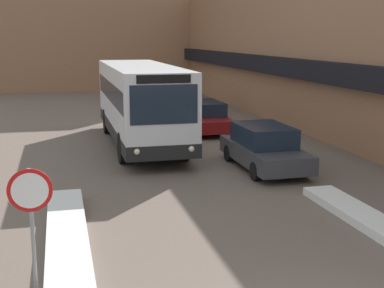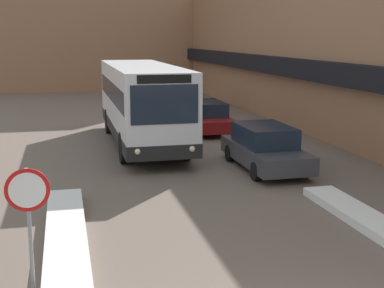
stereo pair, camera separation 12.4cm
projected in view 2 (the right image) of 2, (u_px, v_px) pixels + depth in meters
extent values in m
cube|color=#996B4C|center=(294.00, 49.00, 31.81)|extent=(5.00, 60.00, 7.61)
cube|color=black|center=(251.00, 62.00, 31.33)|extent=(0.50, 60.00, 0.90)
cube|color=#996B4C|center=(100.00, 0.00, 47.16)|extent=(26.00, 8.00, 15.30)
cube|color=silver|center=(142.00, 100.00, 22.39)|extent=(2.55, 10.35, 2.88)
cube|color=black|center=(142.00, 128.00, 22.62)|extent=(2.57, 10.37, 0.50)
cube|color=#192333|center=(142.00, 90.00, 22.31)|extent=(2.57, 9.53, 0.79)
cube|color=#192333|center=(165.00, 105.00, 17.36)|extent=(2.24, 0.03, 1.29)
cube|color=black|center=(164.00, 79.00, 17.19)|extent=(1.79, 0.03, 0.28)
sphere|color=#F2EAC6|center=(138.00, 152.00, 17.44)|extent=(0.20, 0.20, 0.20)
sphere|color=#F2EAC6|center=(192.00, 149.00, 17.86)|extent=(0.20, 0.20, 0.20)
cylinder|color=black|center=(124.00, 148.00, 19.33)|extent=(0.28, 1.15, 1.15)
cylinder|color=black|center=(186.00, 145.00, 19.86)|extent=(0.28, 1.15, 1.15)
cylinder|color=black|center=(109.00, 121.00, 25.45)|extent=(0.28, 1.15, 1.15)
cylinder|color=black|center=(156.00, 119.00, 25.98)|extent=(0.28, 1.15, 1.15)
cube|color=#38383D|center=(265.00, 154.00, 18.52)|extent=(1.84, 4.52, 0.59)
cube|color=#192333|center=(264.00, 135.00, 18.51)|extent=(1.62, 2.49, 0.68)
cylinder|color=black|center=(305.00, 168.00, 17.43)|extent=(0.20, 0.61, 0.61)
cylinder|color=black|center=(256.00, 171.00, 17.04)|extent=(0.20, 0.61, 0.61)
cylinder|color=black|center=(272.00, 151.00, 20.10)|extent=(0.20, 0.61, 0.61)
cylinder|color=black|center=(230.00, 153.00, 19.71)|extent=(0.20, 0.61, 0.61)
cube|color=maroon|center=(206.00, 120.00, 26.02)|extent=(1.79, 4.88, 0.55)
cube|color=#192333|center=(206.00, 108.00, 26.02)|extent=(1.57, 2.68, 0.64)
cylinder|color=black|center=(232.00, 129.00, 24.81)|extent=(0.20, 0.60, 0.60)
cylinder|color=black|center=(198.00, 131.00, 24.44)|extent=(0.20, 0.60, 0.60)
cylinder|color=black|center=(214.00, 119.00, 27.69)|extent=(0.20, 0.60, 0.60)
cylinder|color=black|center=(183.00, 121.00, 27.32)|extent=(0.20, 0.60, 0.60)
cube|color=silver|center=(176.00, 102.00, 32.79)|extent=(1.89, 4.83, 0.60)
cube|color=#192333|center=(176.00, 92.00, 32.77)|extent=(1.66, 2.66, 0.69)
cylinder|color=black|center=(196.00, 109.00, 31.61)|extent=(0.20, 0.62, 0.62)
cylinder|color=black|center=(167.00, 110.00, 31.21)|extent=(0.20, 0.62, 0.62)
cylinder|color=black|center=(185.00, 103.00, 34.46)|extent=(0.20, 0.62, 0.62)
cylinder|color=black|center=(158.00, 104.00, 34.06)|extent=(0.20, 0.62, 0.62)
cylinder|color=gray|center=(30.00, 234.00, 9.28)|extent=(0.07, 0.07, 2.35)
cylinder|color=red|center=(27.00, 190.00, 9.11)|extent=(0.76, 0.03, 0.76)
cylinder|color=white|center=(27.00, 190.00, 9.09)|extent=(0.62, 0.01, 0.62)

